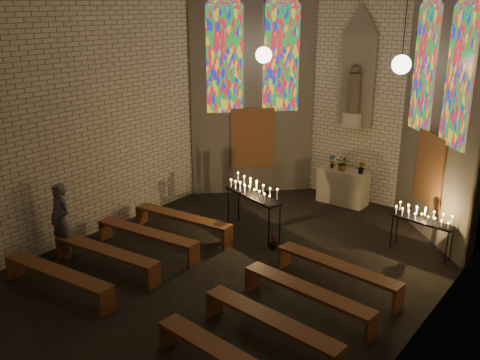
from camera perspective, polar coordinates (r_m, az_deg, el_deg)
name	(u,v)px	position (r m, az deg, el deg)	size (l,w,h in m)	color
floor	(224,275)	(11.60, -1.70, -10.12)	(12.00, 12.00, 0.00)	black
room	(311,82)	(13.10, 7.59, 10.27)	(8.22, 12.43, 7.00)	beige
altar	(343,187)	(15.65, 10.92, -0.69)	(1.40, 0.60, 1.00)	beige
flower_vase_left	(332,161)	(15.59, 9.79, 1.99)	(0.21, 0.14, 0.39)	#4C723F
flower_vase_center	(343,163)	(15.35, 10.94, 1.76)	(0.39, 0.34, 0.44)	#4C723F
flower_vase_right	(362,168)	(15.18, 12.84, 1.30)	(0.20, 0.16, 0.37)	#4C723F
aisle_flower_pot	(274,241)	(12.68, 3.63, -6.55)	(0.21, 0.21, 0.38)	#4C723F
votive_stand_left	(253,192)	(13.10, 1.40, -1.27)	(1.83, 0.92, 1.31)	black
votive_stand_right	(423,218)	(12.83, 18.93, -3.86)	(1.45, 0.49, 1.04)	black
pew_left_0	(182,219)	(13.37, -6.16, -4.14)	(2.79, 0.63, 0.53)	#562F18
pew_right_0	(337,268)	(11.13, 10.35, -9.24)	(2.79, 0.63, 0.53)	#562F18
pew_left_1	(147,235)	(12.61, -9.91, -5.77)	(2.79, 0.63, 0.53)	#562F18
pew_right_1	(307,293)	(10.19, 7.18, -11.83)	(2.79, 0.63, 0.53)	#562F18
pew_left_2	(106,253)	(11.91, -14.15, -7.57)	(2.79, 0.63, 0.53)	#562F18
pew_right_2	(271,322)	(9.32, 3.30, -14.87)	(2.79, 0.63, 0.53)	#562F18
pew_left_3	(57,275)	(11.30, -18.91, -9.53)	(2.79, 0.63, 0.53)	#562F18
pew_right_3	(226,358)	(8.53, -1.47, -18.42)	(2.79, 0.63, 0.53)	#562F18
visitor	(61,221)	(12.70, -18.57, -4.15)	(0.64, 0.42, 1.74)	#494A53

